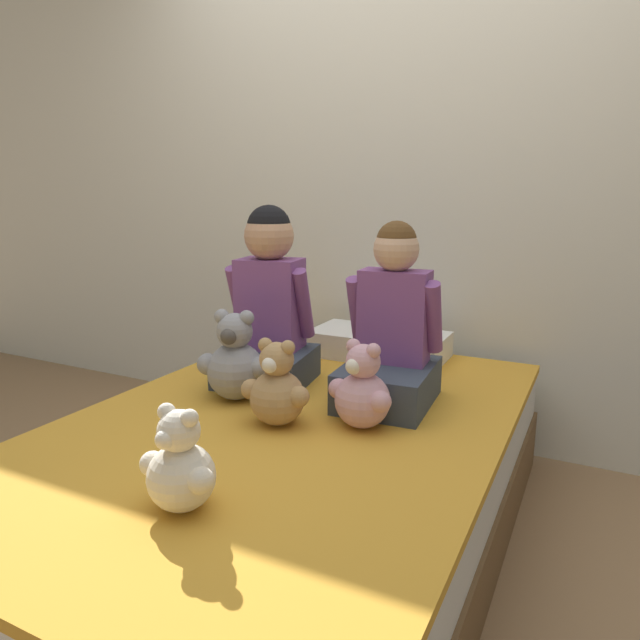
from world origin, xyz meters
The scene contains 10 objects.
ground_plane centered at (0.00, 0.00, 0.00)m, with size 14.00×14.00×0.00m, color #93704C.
wall_behind_bed centered at (0.00, 1.11, 1.25)m, with size 8.00×0.06×2.50m.
bed centered at (0.00, 0.00, 0.23)m, with size 1.33×1.98×0.45m.
child_on_left centered at (-0.26, 0.31, 0.75)m, with size 0.37×0.36×0.67m.
child_on_right centered at (0.23, 0.31, 0.69)m, with size 0.33×0.39×0.62m.
teddy_bear_held_by_left_child centered at (-0.25, 0.08, 0.59)m, with size 0.26×0.20×0.32m.
teddy_bear_held_by_right_child centered at (0.24, 0.05, 0.57)m, with size 0.22×0.17×0.28m.
teddy_bear_between_children centered at (-0.01, -0.05, 0.57)m, with size 0.23×0.17×0.28m.
teddy_bear_at_foot_of_bed centered at (0.05, -0.57, 0.56)m, with size 0.21×0.16×0.25m.
pillow_at_headboard centered at (0.00, 0.81, 0.51)m, with size 0.59×0.31×0.11m.
Camera 1 is at (0.87, -1.48, 1.17)m, focal length 32.00 mm.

